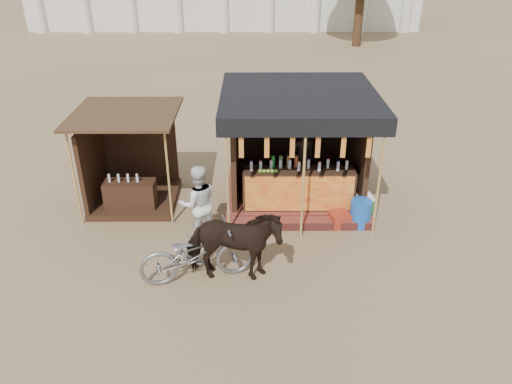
{
  "coord_description": "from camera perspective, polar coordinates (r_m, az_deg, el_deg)",
  "views": [
    {
      "loc": [
        -0.06,
        -7.84,
        6.09
      ],
      "look_at": [
        0.0,
        1.6,
        1.1
      ],
      "focal_mm": 35.0,
      "sensor_mm": 36.0,
      "label": 1
    }
  ],
  "objects": [
    {
      "name": "ground",
      "position": [
        9.92,
        0.06,
        -9.98
      ],
      "size": [
        120.0,
        120.0,
        0.0
      ],
      "primitive_type": "plane",
      "color": "#846B4C",
      "rests_on": "ground"
    },
    {
      "name": "motorbike",
      "position": [
        9.68,
        -6.77,
        -7.02
      ],
      "size": [
        2.34,
        1.29,
        1.17
      ],
      "primitive_type": "imported",
      "rotation": [
        0.0,
        0.0,
        1.82
      ],
      "color": "gray",
      "rests_on": "ground"
    },
    {
      "name": "bystander",
      "position": [
        10.76,
        -6.62,
        -1.31
      ],
      "size": [
        1.01,
        0.88,
        1.75
      ],
      "primitive_type": "imported",
      "rotation": [
        0.0,
        0.0,
        3.43
      ],
      "color": "silver",
      "rests_on": "ground"
    },
    {
      "name": "cow",
      "position": [
        9.49,
        -2.64,
        -6.17
      ],
      "size": [
        1.88,
        0.91,
        1.57
      ],
      "primitive_type": "imported",
      "rotation": [
        0.0,
        0.0,
        1.54
      ],
      "color": "black",
      "rests_on": "ground"
    },
    {
      "name": "secondary_stall",
      "position": [
        12.64,
        -14.58,
        2.43
      ],
      "size": [
        2.4,
        2.4,
        2.38
      ],
      "color": "#351E13",
      "rests_on": "ground"
    },
    {
      "name": "red_crate",
      "position": [
        11.65,
        9.51,
        -3.13
      ],
      "size": [
        0.53,
        0.53,
        0.33
      ],
      "primitive_type": "cube",
      "rotation": [
        0.0,
        0.0,
        0.28
      ],
      "color": "maroon",
      "rests_on": "ground"
    },
    {
      "name": "cooler",
      "position": [
        12.23,
        11.62,
        -1.37
      ],
      "size": [
        0.69,
        0.52,
        0.46
      ],
      "color": "#176B1C",
      "rests_on": "ground"
    },
    {
      "name": "main_stall",
      "position": [
        12.33,
        4.65,
        3.52
      ],
      "size": [
        3.6,
        3.61,
        2.78
      ],
      "color": "maroon",
      "rests_on": "ground"
    },
    {
      "name": "blue_barrel",
      "position": [
        11.66,
        11.84,
        -2.41
      ],
      "size": [
        0.63,
        0.63,
        0.65
      ],
      "primitive_type": "cylinder",
      "rotation": [
        0.0,
        0.0,
        -0.39
      ],
      "color": "blue",
      "rests_on": "ground"
    }
  ]
}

